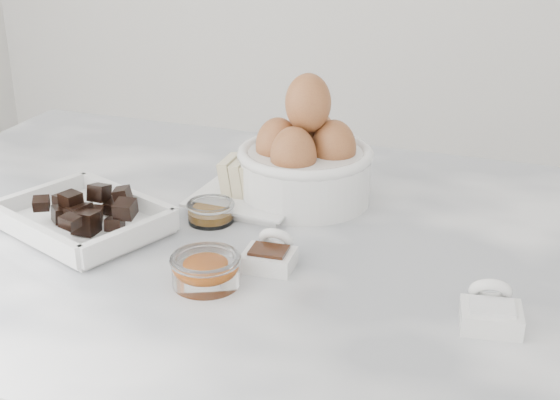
# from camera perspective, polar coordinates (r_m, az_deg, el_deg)

# --- Properties ---
(marble_slab) EXTENTS (1.20, 0.80, 0.04)m
(marble_slab) POSITION_cam_1_polar(r_m,az_deg,el_deg) (1.03, -1.62, -3.53)
(marble_slab) COLOR silver
(marble_slab) RESTS_ON cabinet
(chocolate_dish) EXTENTS (0.26, 0.23, 0.06)m
(chocolate_dish) POSITION_cam_1_polar(r_m,az_deg,el_deg) (1.06, -14.24, -0.95)
(chocolate_dish) COLOR white
(chocolate_dish) RESTS_ON marble_slab
(butter_plate) EXTENTS (0.16, 0.16, 0.06)m
(butter_plate) POSITION_cam_1_polar(r_m,az_deg,el_deg) (1.12, -2.24, 0.91)
(butter_plate) COLOR white
(butter_plate) RESTS_ON marble_slab
(sugar_ramekin) EXTENTS (0.09, 0.09, 0.06)m
(sugar_ramekin) POSITION_cam_1_polar(r_m,az_deg,el_deg) (1.16, -0.57, 2.29)
(sugar_ramekin) COLOR white
(sugar_ramekin) RESTS_ON marble_slab
(egg_bowl) EXTENTS (0.19, 0.19, 0.19)m
(egg_bowl) POSITION_cam_1_polar(r_m,az_deg,el_deg) (1.11, 1.86, 2.92)
(egg_bowl) COLOR white
(egg_bowl) RESTS_ON marble_slab
(honey_bowl) EXTENTS (0.07, 0.07, 0.03)m
(honey_bowl) POSITION_cam_1_polar(r_m,az_deg,el_deg) (1.06, -5.09, -0.84)
(honey_bowl) COLOR white
(honey_bowl) RESTS_ON marble_slab
(zest_bowl) EXTENTS (0.08, 0.08, 0.04)m
(zest_bowl) POSITION_cam_1_polar(r_m,az_deg,el_deg) (0.90, -5.45, -5.03)
(zest_bowl) COLOR white
(zest_bowl) RESTS_ON marble_slab
(vanilla_spoon) EXTENTS (0.06, 0.08, 0.05)m
(vanilla_spoon) POSITION_cam_1_polar(r_m,az_deg,el_deg) (0.94, -0.68, -3.97)
(vanilla_spoon) COLOR white
(vanilla_spoon) RESTS_ON marble_slab
(salt_spoon) EXTENTS (0.07, 0.08, 0.05)m
(salt_spoon) POSITION_cam_1_polar(r_m,az_deg,el_deg) (0.85, 15.16, -7.79)
(salt_spoon) COLOR white
(salt_spoon) RESTS_ON marble_slab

